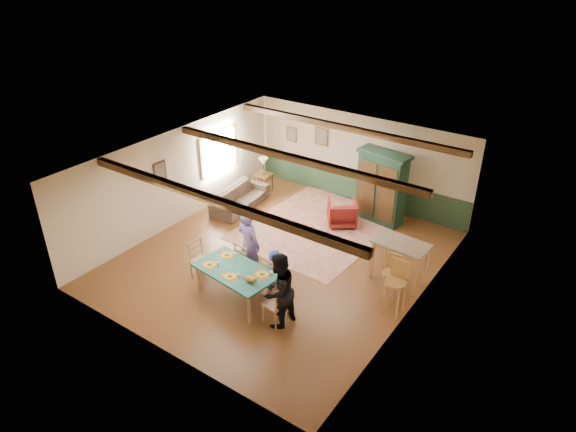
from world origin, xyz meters
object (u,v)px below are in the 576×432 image
Objects in this scene: dining_chair_end_left at (202,261)px; person_child at (275,271)px; armchair at (342,213)px; counter_table at (399,262)px; person_man at (249,244)px; armoire at (382,187)px; bar_stool_right at (395,289)px; dining_chair_far_right at (272,273)px; end_table at (264,183)px; table_lamp at (263,166)px; person_woman at (279,291)px; sofa at (240,197)px; dining_chair_far_left at (247,260)px; dining_chair_end_right at (275,303)px; cat at (250,279)px; bar_stool_left at (391,278)px; dining_table at (236,284)px.

dining_chair_end_left is 1.79m from person_child.
counter_table is (2.42, -1.62, 0.16)m from armchair.
armoire is at bearing -100.20° from person_man.
bar_stool_right reaches higher than dining_chair_end_left.
person_man is 2.20× the size of armchair.
dining_chair_far_right reaches higher than end_table.
table_lamp is (-2.54, 3.89, -0.01)m from person_man.
person_woman reaches higher than armchair.
dining_chair_far_left is at bearing -143.74° from sofa.
armchair is 1.47× the size of table_lamp.
dining_chair_end_right is at bearing -138.53° from sofa.
person_man is 1.72× the size of person_child.
person_woman is at bearing 67.69° from armchair.
cat is at bearing -126.73° from counter_table.
dining_chair_far_right is at bearing 90.00° from person_child.
dining_chair_far_right is at bearing -50.62° from table_lamp.
person_woman is at bearing -116.34° from counter_table.
bar_stool_left is at bearing -26.26° from table_lamp.
end_table is at bearing -50.70° from dining_chair_far_left.
sofa is 3.86× the size of table_lamp.
person_man is at bearing -5.71° from dining_chair_far_right.
end_table is at bearing 131.42° from cat.
sofa is at bearing 162.43° from bar_stool_right.
person_man is at bearing -142.76° from sofa.
dining_chair_far_right is 0.09m from person_child.
person_woman is 2.50m from bar_stool_right.
dining_chair_end_right is at bearing -6.84° from dining_table.
armoire reaches higher than cat.
armoire is 2.59× the size of armchair.
sofa is (-2.78, 3.50, -0.08)m from dining_table.
counter_table is at bearing -20.55° from table_lamp.
bar_stool_right is (2.08, -3.59, -0.42)m from armoire.
armoire is 1.94× the size of bar_stool_left.
bar_stool_left is (5.64, -2.78, -0.33)m from table_lamp.
bar_stool_right is at bearing -114.25° from sofa.
dining_table is at bearing 60.95° from dining_chair_far_right.
person_child is at bearing 99.46° from cat.
counter_table is 1.21m from bar_stool_right.
bar_stool_right is at bearing -52.05° from armoire.
armoire reaches higher than end_table.
armoire is (0.46, 5.31, 0.18)m from cat.
sofa is at bearing -148.70° from armoire.
dining_chair_end_right is at bearing -50.63° from table_lamp.
dining_chair_far_right is 4.52m from armoire.
armchair is (0.58, 3.52, -0.12)m from dining_chair_far_left.
dining_chair_far_right reaches higher than armchair.
counter_table reaches higher than dining_table.
person_woman is 0.80× the size of sofa.
person_man is 1.34m from cat.
dining_table is at bearing 51.44° from armchair.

